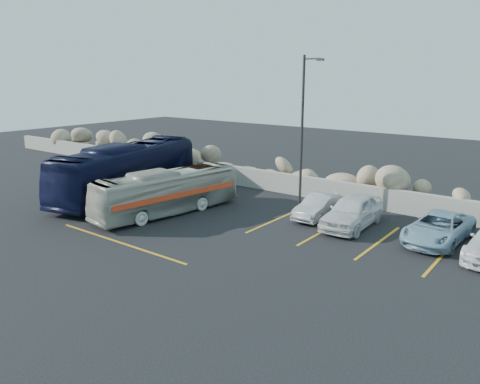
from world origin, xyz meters
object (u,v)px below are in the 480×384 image
Objects in this scene: tour_coach at (128,170)px; car_b at (319,207)px; lamppost at (303,129)px; car_d at (439,228)px; vintage_bus at (167,192)px; car_a at (352,211)px.

car_b is at bearing 0.59° from tour_coach.
lamppost reaches higher than car_d.
car_d is (5.75, -0.02, 0.03)m from car_b.
lamppost is at bearing 52.66° from vintage_bus.
tour_coach reaches higher than vintage_bus.
tour_coach reaches higher than car_b.
vintage_bus is 1.84× the size of car_a.
vintage_bus is 9.37m from car_a.
car_b is at bearing 40.00° from vintage_bus.
lamppost is 10.74m from tour_coach.
car_b is 5.75m from car_d.
car_a is 3.85m from car_d.
car_a reaches higher than car_b.
lamppost is 7.75m from vintage_bus.
car_a is (8.60, 3.71, -0.38)m from vintage_bus.
car_a is at bearing -2.78° from tour_coach.
car_d is (3.83, 0.32, -0.14)m from car_a.
lamppost is 0.98× the size of vintage_bus.
car_b is (-1.92, 0.34, -0.17)m from car_a.
car_b is at bearing -176.56° from car_d.
tour_coach is 3.12× the size of car_b.
tour_coach is (-9.72, -3.65, -2.74)m from lamppost.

